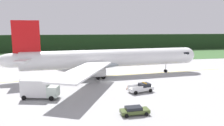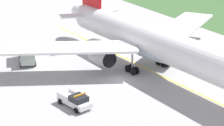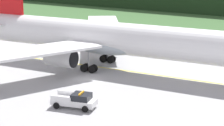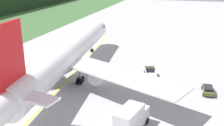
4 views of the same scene
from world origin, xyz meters
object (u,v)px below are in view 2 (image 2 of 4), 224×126
ops_pickup_truck (75,100)px  apron_cone (85,94)px  catering_truck (27,51)px  airliner (158,45)px

ops_pickup_truck → apron_cone: 3.40m
ops_pickup_truck → catering_truck: bearing=-178.7°
apron_cone → ops_pickup_truck: bearing=-45.7°
airliner → ops_pickup_truck: (5.04, -16.05, -3.94)m
airliner → catering_truck: bearing=-133.0°
airliner → apron_cone: airliner is taller
catering_truck → apron_cone: (18.07, 2.88, -1.52)m
catering_truck → apron_cone: bearing=9.1°
ops_pickup_truck → airliner: bearing=107.4°
catering_truck → ops_pickup_truck: bearing=1.3°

